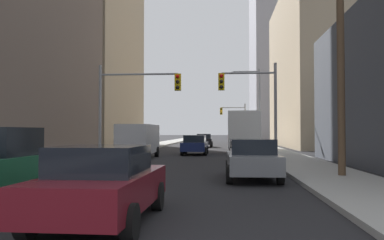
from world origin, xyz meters
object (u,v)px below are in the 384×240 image
Objects in this scene: city_bus at (244,130)px; cargo_van_silver at (139,139)px; traffic_signal_far_right at (234,117)px; sedan_maroon at (103,184)px; sedan_black at (204,140)px; traffic_signal_near_left at (136,95)px; sedan_grey at (252,159)px; sedan_navy at (195,145)px; traffic_signal_near_right at (251,95)px.

city_bus is 12.35m from cargo_van_silver.
cargo_van_silver is at bearing -102.10° from traffic_signal_far_right.
traffic_signal_far_right is at bearing 77.90° from cargo_van_silver.
sedan_maroon and sedan_black have the same top height.
city_bus is at bearing 57.87° from traffic_signal_near_left.
cargo_van_silver is at bearing -127.53° from city_bus.
traffic_signal_near_left and traffic_signal_far_right have the same top height.
sedan_maroon is (3.36, -18.79, -0.52)m from cargo_van_silver.
sedan_maroon is 38.53m from sedan_black.
sedan_black is (3.41, 19.74, -0.52)m from cargo_van_silver.
sedan_black is at bearing 81.55° from traffic_signal_near_left.
traffic_signal_far_right is at bearing 78.83° from traffic_signal_near_left.
sedan_grey is (6.78, -11.43, -0.52)m from cargo_van_silver.
cargo_van_silver is 34.66m from traffic_signal_far_right.
cargo_van_silver is at bearing -128.30° from sedan_navy.
traffic_signal_near_left is at bearing -83.94° from cargo_van_silver.
sedan_grey is 1.00× the size of sedan_navy.
sedan_black is at bearing 96.18° from sedan_grey.
sedan_maroon is 23.20m from sedan_navy.
traffic_signal_near_left is 1.00× the size of traffic_signal_near_right.
traffic_signal_near_right is at bearing -58.30° from sedan_navy.
city_bus reaches higher than sedan_maroon.
traffic_signal_near_right is (0.58, 9.56, 3.26)m from sedan_grey.
city_bus is 6.81m from sedan_navy.
traffic_signal_far_right is (3.75, 29.37, 3.27)m from sedan_navy.
sedan_black is 0.71× the size of traffic_signal_near_left.
sedan_grey is at bearing -83.82° from sedan_black.
cargo_van_silver is 0.87× the size of traffic_signal_near_right.
traffic_signal_near_right is (7.17, -0.00, -0.08)m from traffic_signal_near_left.
sedan_maroon is at bearing -94.22° from traffic_signal_far_right.
city_bus is 11.84m from traffic_signal_near_right.
city_bus is 1.93× the size of traffic_signal_far_right.
sedan_black is 22.21m from traffic_signal_near_right.
sedan_black is at bearing 112.40° from city_bus.
traffic_signal_near_left is (-3.29, -6.28, 3.34)m from sedan_navy.
traffic_signal_near_right is 1.00× the size of traffic_signal_far_right.
sedan_navy is at bearing -89.71° from sedan_black.
sedan_grey is 45.34m from traffic_signal_far_right.
city_bus is 10.84m from sedan_black.
cargo_van_silver is 8.08m from traffic_signal_near_right.
sedan_grey is at bearing 65.05° from sedan_maroon.
traffic_signal_near_left is at bearing 124.54° from sedan_grey.
city_bus reaches higher than sedan_black.
cargo_van_silver is 1.23× the size of sedan_navy.
cargo_van_silver is 1.23× the size of sedan_black.
traffic_signal_near_left is (-7.31, -11.65, 2.18)m from city_bus.
traffic_signal_near_left is 36.34m from traffic_signal_far_right.
sedan_navy is 0.71× the size of traffic_signal_near_left.
city_bus is at bearing -67.60° from sedan_black.
city_bus is 28.90m from sedan_maroon.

